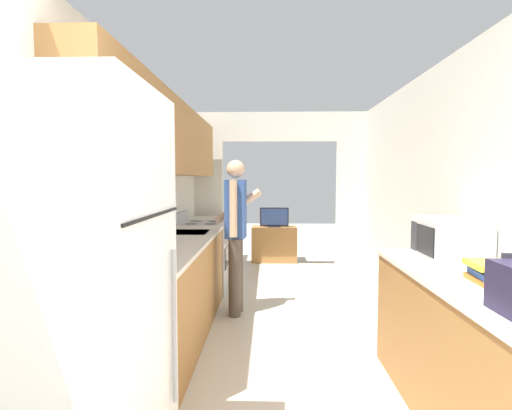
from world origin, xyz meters
name	(u,v)px	position (x,y,z in m)	size (l,w,h in m)	color
wall_left	(141,172)	(-1.28, 2.55, 1.54)	(0.38, 7.72, 2.50)	silver
wall_right	(478,210)	(1.37, 2.06, 1.25)	(0.06, 7.72, 2.50)	silver
wall_far_with_doorway	(279,180)	(0.00, 5.35, 1.45)	(3.07, 0.06, 2.50)	silver
counter_left	(179,284)	(-1.04, 2.89, 0.45)	(0.62, 4.10, 0.90)	#9E6B38
counter_right	(483,362)	(1.04, 1.31, 0.45)	(0.62, 2.12, 0.90)	#9E6B38
refrigerator	(72,312)	(-0.98, 0.70, 0.92)	(0.73, 0.76, 1.85)	white
range_oven	(203,256)	(-1.03, 4.28, 0.45)	(0.66, 0.73, 1.04)	#B7B7BC
person	(236,232)	(-0.52, 3.37, 0.90)	(0.54, 0.40, 1.67)	#4C4238
microwave	(449,239)	(1.13, 1.97, 1.05)	(0.39, 0.50, 0.30)	white
book_stack	(493,272)	(1.08, 1.32, 0.96)	(0.26, 0.29, 0.12)	#C67028
tv_cabinet	(274,244)	(-0.07, 6.13, 0.31)	(0.79, 0.42, 0.62)	#9E6B38
television	(274,218)	(-0.07, 6.09, 0.79)	(0.51, 0.16, 0.34)	black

